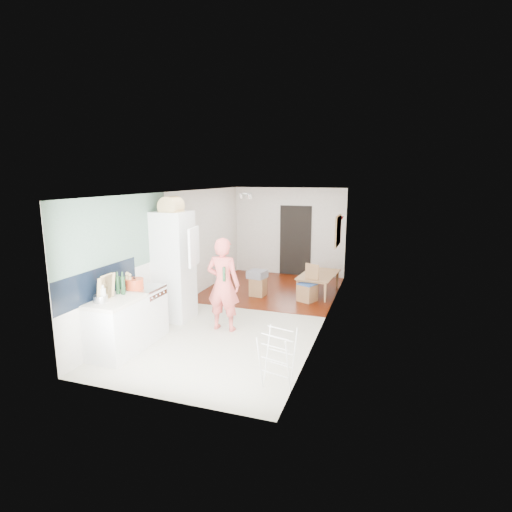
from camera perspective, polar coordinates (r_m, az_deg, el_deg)
The scene contains 32 objects.
room_shell at distance 8.15m, azimuth -1.19°, elevation 0.28°, with size 3.20×7.00×2.50m, color white, non-canonical shape.
floor at distance 8.48m, azimuth -1.15°, elevation -8.04°, with size 3.20×7.00×0.01m, color beige.
wood_floor_overlay at distance 10.16m, azimuth 2.36°, elevation -4.71°, with size 3.20×3.30×0.01m, color #5E1709.
sage_wall_panel at distance 7.06m, azimuth -19.13°, elevation 2.87°, with size 0.02×3.00×1.30m, color slate.
tile_splashback at distance 6.77m, azimuth -21.53°, elevation -3.69°, with size 0.02×1.90×0.50m, color black.
doorway_recess at distance 11.43m, azimuth 5.64°, elevation 2.17°, with size 0.90×0.04×2.00m, color black.
base_cabinet at distance 6.81m, azimuth -19.21°, elevation -9.80°, with size 0.60×0.90×0.86m, color white.
worktop at distance 6.67m, azimuth -19.47°, elevation -6.10°, with size 0.62×0.92×0.06m, color beige.
range_cooker at distance 7.38m, azimuth -15.66°, elevation -7.87°, with size 0.60×0.60×0.88m, color white.
cooker_top at distance 7.24m, azimuth -15.85°, elevation -4.42°, with size 0.60×0.60×0.04m, color silver.
fridge_housing at distance 8.02m, azimuth -11.66°, elevation -1.42°, with size 0.66×0.66×2.15m, color white.
fridge_door at distance 7.38m, azimuth -8.87°, elevation 1.35°, with size 0.56×0.04×0.70m, color white.
fridge_interior at distance 7.78m, azimuth -9.83°, elevation 1.83°, with size 0.02×0.52×0.66m, color white.
pinboard at distance 9.58m, azimuth 11.66°, elevation 3.53°, with size 0.03×0.90×0.70m, color tan.
pinboard_frame at distance 9.58m, azimuth 11.57°, elevation 3.54°, with size 0.01×0.94×0.74m, color olive.
wall_sconce at distance 10.20m, azimuth 11.93°, elevation 5.12°, with size 0.18×0.18×0.16m, color maroon.
person at distance 7.30m, azimuth -4.73°, elevation -2.88°, with size 0.75×0.49×2.05m, color #E25A53.
dining_table at distance 9.81m, azimuth 9.05°, elevation -4.18°, with size 1.21×0.67×0.42m, color olive.
dining_chair at distance 9.13m, azimuth 7.36°, elevation -3.91°, with size 0.36×0.36×0.85m, color olive, non-canonical shape.
stool at distance 9.52m, azimuth 0.30°, elevation -4.45°, with size 0.34×0.34×0.45m, color olive, non-canonical shape.
grey_drape at distance 9.45m, azimuth 0.18°, elevation -2.61°, with size 0.39×0.39×0.18m, color slate.
drying_rack at distance 5.57m, azimuth 3.07°, elevation -14.43°, with size 0.40×0.36×0.79m, color white, non-canonical shape.
bread_bin at distance 7.74m, azimuth -12.03°, elevation 6.96°, with size 0.40×0.38×0.21m, color tan, non-canonical shape.
red_casserole at distance 7.12m, azimuth -16.95°, elevation -3.83°, with size 0.31×0.31×0.18m, color #D84821.
steel_pan at distance 6.58m, azimuth -21.33°, elevation -5.71°, with size 0.21×0.21×0.11m, color silver.
held_bottle at distance 7.07m, azimuth -4.58°, elevation -2.60°, with size 0.06×0.06×0.26m, color #1D4222.
bottle_a at distance 6.85m, azimuth -18.48°, elevation -4.00°, with size 0.07×0.07×0.30m, color #1D4222.
bottle_b at distance 6.90m, azimuth -19.15°, elevation -3.95°, with size 0.07×0.07×0.30m, color #1D4222.
bottle_c at distance 6.55m, azimuth -21.01°, elevation -5.25°, with size 0.09×0.09×0.22m, color silver.
pepper_mill_front at distance 7.11m, azimuth -17.86°, elevation -3.65°, with size 0.07×0.07×0.24m, color tan.
pepper_mill_back at distance 7.09m, azimuth -17.57°, elevation -3.75°, with size 0.06×0.06×0.23m, color tan.
chopping_boards at distance 6.61m, azimuth -20.65°, elevation -4.21°, with size 0.04×0.30×0.41m, color tan, non-canonical shape.
Camera 1 is at (2.69, -7.53, 2.82)m, focal length 28.00 mm.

